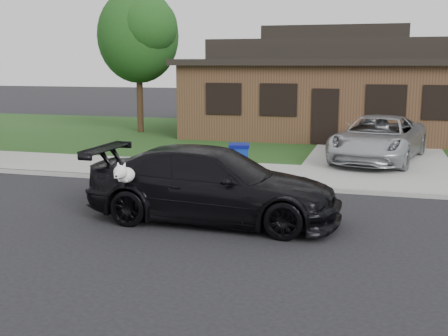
# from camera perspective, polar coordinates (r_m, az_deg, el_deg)

# --- Properties ---
(ground) EXTENTS (120.00, 120.00, 0.00)m
(ground) POSITION_cam_1_polar(r_m,az_deg,el_deg) (12.58, -13.60, -4.55)
(ground) COLOR black
(ground) RESTS_ON ground
(sidewalk) EXTENTS (60.00, 3.00, 0.12)m
(sidewalk) POSITION_cam_1_polar(r_m,az_deg,el_deg) (16.99, -5.44, -0.17)
(sidewalk) COLOR gray
(sidewalk) RESTS_ON ground
(curb) EXTENTS (60.00, 0.12, 0.12)m
(curb) POSITION_cam_1_polar(r_m,az_deg,el_deg) (15.62, -7.40, -1.16)
(curb) COLOR gray
(curb) RESTS_ON ground
(lawn) EXTENTS (60.00, 13.00, 0.13)m
(lawn) POSITION_cam_1_polar(r_m,az_deg,el_deg) (24.53, 1.23, 3.21)
(lawn) COLOR #193814
(lawn) RESTS_ON ground
(driveway) EXTENTS (4.50, 13.00, 0.14)m
(driveway) POSITION_cam_1_polar(r_m,az_deg,el_deg) (20.82, 15.34, 1.52)
(driveway) COLOR gray
(driveway) RESTS_ON ground
(sedan) EXTENTS (5.28, 2.54, 1.52)m
(sedan) POSITION_cam_1_polar(r_m,az_deg,el_deg) (11.56, -1.12, -1.69)
(sedan) COLOR black
(sedan) RESTS_ON ground
(minivan) EXTENTS (3.34, 5.50, 1.43)m
(minivan) POSITION_cam_1_polar(r_m,az_deg,el_deg) (18.63, 15.43, 2.92)
(minivan) COLOR #A9ACB0
(minivan) RESTS_ON driveway
(recycling_bin) EXTENTS (0.67, 0.67, 0.93)m
(recycling_bin) POSITION_cam_1_polar(r_m,az_deg,el_deg) (15.44, 1.53, 0.78)
(recycling_bin) COLOR navy
(recycling_bin) RESTS_ON sidewalk
(house) EXTENTS (12.60, 8.60, 4.65)m
(house) POSITION_cam_1_polar(r_m,az_deg,el_deg) (25.67, 11.14, 7.98)
(house) COLOR #422B1C
(house) RESTS_ON ground
(tree_0) EXTENTS (3.78, 3.60, 6.34)m
(tree_0) POSITION_cam_1_polar(r_m,az_deg,el_deg) (25.66, -8.49, 13.31)
(tree_0) COLOR #332114
(tree_0) RESTS_ON ground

